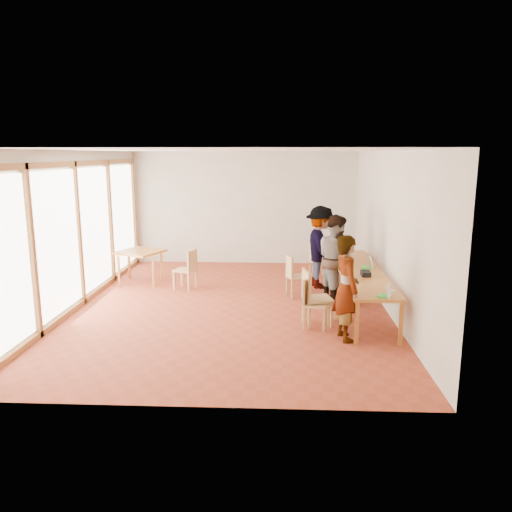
{
  "coord_description": "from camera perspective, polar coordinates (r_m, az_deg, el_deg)",
  "views": [
    {
      "loc": [
        0.94,
        -9.37,
        2.93
      ],
      "look_at": [
        0.52,
        -0.45,
        1.1
      ],
      "focal_mm": 35.0,
      "sensor_mm": 36.0,
      "label": 1
    }
  ],
  "objects": [
    {
      "name": "chair_far",
      "position": [
        10.39,
        4.32,
        -1.77
      ],
      "size": [
        0.51,
        0.51,
        0.46
      ],
      "rotation": [
        0.0,
        0.0,
        0.29
      ],
      "color": "tan",
      "rests_on": "ground"
    },
    {
      "name": "wall_right",
      "position": [
        9.7,
        14.93,
        2.72
      ],
      "size": [
        0.1,
        8.0,
        3.0
      ],
      "primitive_type": "cube",
      "color": "beige",
      "rests_on": "ground"
    },
    {
      "name": "chair_spare",
      "position": [
        11.02,
        -7.71,
        -1.02
      ],
      "size": [
        0.52,
        0.52,
        0.47
      ],
      "rotation": [
        0.0,
        0.0,
        2.84
      ],
      "color": "tan",
      "rests_on": "ground"
    },
    {
      "name": "laptop_far",
      "position": [
        10.72,
        10.57,
        -0.05
      ],
      "size": [
        0.22,
        0.25,
        0.2
      ],
      "rotation": [
        0.0,
        0.0,
        -0.07
      ],
      "color": "green",
      "rests_on": "communal_table"
    },
    {
      "name": "person_near",
      "position": [
        8.03,
        10.3,
        -3.62
      ],
      "size": [
        0.54,
        0.7,
        1.7
      ],
      "primitive_type": "imported",
      "rotation": [
        0.0,
        0.0,
        1.8
      ],
      "color": "gray",
      "rests_on": "ground"
    },
    {
      "name": "chair_empty",
      "position": [
        12.11,
        6.76,
        -0.07
      ],
      "size": [
        0.44,
        0.44,
        0.43
      ],
      "rotation": [
        0.0,
        0.0,
        0.19
      ],
      "color": "tan",
      "rests_on": "ground"
    },
    {
      "name": "wall_back",
      "position": [
        13.48,
        -1.34,
        5.5
      ],
      "size": [
        6.0,
        0.1,
        3.0
      ],
      "primitive_type": "cube",
      "color": "beige",
      "rests_on": "ground"
    },
    {
      "name": "person_mid",
      "position": [
        10.11,
        9.14,
        -0.26
      ],
      "size": [
        0.92,
        1.03,
        1.76
      ],
      "primitive_type": "imported",
      "rotation": [
        0.0,
        0.0,
        1.91
      ],
      "color": "gray",
      "rests_on": "ground"
    },
    {
      "name": "laptop_mid",
      "position": [
        9.96,
        12.75,
        -1.0
      ],
      "size": [
        0.24,
        0.27,
        0.22
      ],
      "rotation": [
        0.0,
        0.0,
        -0.09
      ],
      "color": "green",
      "rests_on": "communal_table"
    },
    {
      "name": "clear_glass",
      "position": [
        10.49,
        10.14,
        -0.34
      ],
      "size": [
        0.07,
        0.07,
        0.09
      ],
      "primitive_type": "cylinder",
      "color": "silver",
      "rests_on": "communal_table"
    },
    {
      "name": "condiment_cup",
      "position": [
        8.22,
        15.28,
        -3.99
      ],
      "size": [
        0.08,
        0.08,
        0.06
      ],
      "primitive_type": "cylinder",
      "color": "white",
      "rests_on": "communal_table"
    },
    {
      "name": "person_far",
      "position": [
        11.1,
        7.36,
        1.02
      ],
      "size": [
        0.86,
        1.27,
        1.82
      ],
      "primitive_type": "imported",
      "rotation": [
        0.0,
        0.0,
        1.74
      ],
      "color": "gray",
      "rests_on": "ground"
    },
    {
      "name": "black_pouch",
      "position": [
        9.3,
        12.42,
        -1.97
      ],
      "size": [
        0.16,
        0.26,
        0.09
      ],
      "primitive_type": "cube",
      "color": "black",
      "rests_on": "communal_table"
    },
    {
      "name": "wall_front",
      "position": [
        5.64,
        -7.0,
        -3.22
      ],
      "size": [
        6.0,
        0.1,
        3.0
      ],
      "primitive_type": "cube",
      "color": "beige",
      "rests_on": "ground"
    },
    {
      "name": "laptop_near",
      "position": [
        8.04,
        14.63,
        -4.16
      ],
      "size": [
        0.26,
        0.28,
        0.19
      ],
      "rotation": [
        0.0,
        0.0,
        -0.41
      ],
      "color": "green",
      "rests_on": "communal_table"
    },
    {
      "name": "communal_table",
      "position": [
        9.77,
        11.81,
        -1.84
      ],
      "size": [
        0.8,
        4.0,
        0.75
      ],
      "color": "#C67B2C",
      "rests_on": "ground"
    },
    {
      "name": "side_table",
      "position": [
        11.76,
        -13.1,
        0.2
      ],
      "size": [
        0.9,
        0.9,
        0.75
      ],
      "rotation": [
        0.0,
        0.0,
        -0.42
      ],
      "color": "#C67B2C",
      "rests_on": "ground"
    },
    {
      "name": "yellow_mug",
      "position": [
        10.7,
        9.94,
        -0.05
      ],
      "size": [
        0.17,
        0.17,
        0.11
      ],
      "primitive_type": "imported",
      "rotation": [
        0.0,
        0.0,
        -0.32
      ],
      "color": "gold",
      "rests_on": "communal_table"
    },
    {
      "name": "ceiling",
      "position": [
        9.42,
        -3.11,
        12.12
      ],
      "size": [
        6.0,
        8.0,
        0.04
      ],
      "primitive_type": "cube",
      "color": "white",
      "rests_on": "wall_back"
    },
    {
      "name": "pink_phone",
      "position": [
        9.39,
        12.81,
        -2.09
      ],
      "size": [
        0.05,
        0.1,
        0.01
      ],
      "primitive_type": "cube",
      "color": "#D73E53",
      "rests_on": "communal_table"
    },
    {
      "name": "chair_near",
      "position": [
        8.66,
        6.42,
        -4.07
      ],
      "size": [
        0.55,
        0.55,
        0.53
      ],
      "rotation": [
        0.0,
        0.0,
        0.22
      ],
      "color": "tan",
      "rests_on": "ground"
    },
    {
      "name": "chair_mid",
      "position": [
        8.59,
        6.34,
        -4.71
      ],
      "size": [
        0.5,
        0.5,
        0.46
      ],
      "rotation": [
        0.0,
        0.0,
        -0.3
      ],
      "color": "tan",
      "rests_on": "ground"
    },
    {
      "name": "ground",
      "position": [
        9.86,
        -2.92,
        -5.71
      ],
      "size": [
        8.0,
        8.0,
        0.0
      ],
      "primitive_type": "plane",
      "color": "#9B3C25",
      "rests_on": "ground"
    },
    {
      "name": "green_bottle",
      "position": [
        9.75,
        10.21,
        -0.67
      ],
      "size": [
        0.07,
        0.07,
        0.28
      ],
      "primitive_type": "cylinder",
      "color": "#137027",
      "rests_on": "communal_table"
    },
    {
      "name": "window_wall",
      "position": [
        10.25,
        -19.74,
        2.88
      ],
      "size": [
        0.1,
        8.0,
        3.0
      ],
      "primitive_type": "cube",
      "color": "white",
      "rests_on": "ground"
    }
  ]
}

